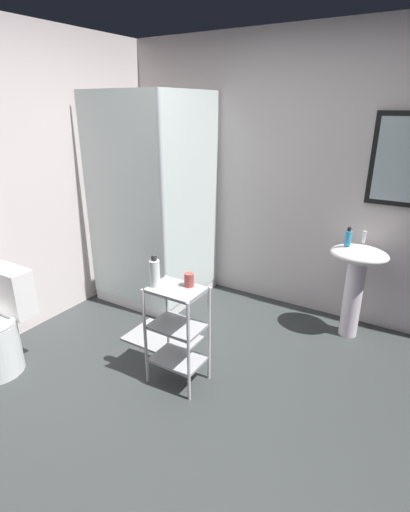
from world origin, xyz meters
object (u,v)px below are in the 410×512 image
at_px(hand_soap_bottle, 348,238).
at_px(bath_mat, 162,338).
at_px(storage_cart, 177,328).
at_px(rinse_cup, 189,280).
at_px(pedestal_sink, 356,273).
at_px(shower_stall, 158,256).
at_px(lotion_bottle_white, 155,273).

distance_m(hand_soap_bottle, bath_mat, 1.75).
distance_m(storage_cart, hand_soap_bottle, 1.56).
distance_m(hand_soap_bottle, rinse_cup, 1.40).
relative_size(pedestal_sink, bath_mat, 1.35).
bearing_deg(hand_soap_bottle, bath_mat, -144.18).
bearing_deg(shower_stall, bath_mat, -51.10).
xyz_separation_m(rinse_cup, bath_mat, (-0.48, 0.29, -0.78)).
height_order(shower_stall, lotion_bottle_white, shower_stall).
bearing_deg(hand_soap_bottle, rinse_cup, -122.55).
bearing_deg(pedestal_sink, bath_mat, -145.61).
relative_size(hand_soap_bottle, bath_mat, 0.26).
bearing_deg(pedestal_sink, storage_cart, -125.47).
bearing_deg(bath_mat, lotion_bottle_white, -54.70).
height_order(shower_stall, storage_cart, shower_stall).
height_order(hand_soap_bottle, rinse_cup, hand_soap_bottle).
relative_size(shower_stall, rinse_cup, 21.51).
xyz_separation_m(shower_stall, bath_mat, (0.49, -0.61, -0.45)).
relative_size(hand_soap_bottle, lotion_bottle_white, 0.71).
relative_size(rinse_cup, bath_mat, 0.15).
relative_size(pedestal_sink, rinse_cup, 8.71).
distance_m(shower_stall, bath_mat, 0.91).
xyz_separation_m(pedestal_sink, rinse_cup, (-0.85, -1.20, 0.21)).
height_order(storage_cart, rinse_cup, rinse_cup).
xyz_separation_m(pedestal_sink, hand_soap_bottle, (-0.10, -0.02, 0.30)).
distance_m(shower_stall, storage_cart, 1.34).
height_order(pedestal_sink, storage_cart, pedestal_sink).
bearing_deg(hand_soap_bottle, storage_cart, -122.86).
bearing_deg(rinse_cup, bath_mat, 149.01).
bearing_deg(lotion_bottle_white, hand_soap_bottle, 53.79).
height_order(shower_stall, bath_mat, shower_stall).
bearing_deg(lotion_bottle_white, bath_mat, 125.30).
height_order(shower_stall, hand_soap_bottle, shower_stall).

